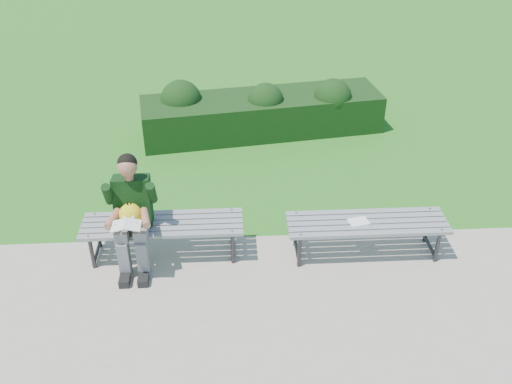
{
  "coord_description": "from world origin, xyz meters",
  "views": [
    {
      "loc": [
        -0.26,
        -5.51,
        4.2
      ],
      "look_at": [
        0.04,
        -0.17,
        0.77
      ],
      "focal_mm": 40.0,
      "sensor_mm": 36.0,
      "label": 1
    }
  ],
  "objects_px": {
    "bench_right": "(367,225)",
    "paper_sheet": "(359,221)",
    "seated_boy": "(132,210)",
    "hedge": "(260,111)",
    "bench_left": "(163,227)"
  },
  "relations": [
    {
      "from": "hedge",
      "to": "seated_boy",
      "type": "xyz_separation_m",
      "value": [
        -1.59,
        -3.24,
        0.35
      ]
    },
    {
      "from": "paper_sheet",
      "to": "seated_boy",
      "type": "bearing_deg",
      "value": 179.83
    },
    {
      "from": "bench_right",
      "to": "seated_boy",
      "type": "bearing_deg",
      "value": 179.84
    },
    {
      "from": "seated_boy",
      "to": "hedge",
      "type": "bearing_deg",
      "value": 63.8
    },
    {
      "from": "hedge",
      "to": "paper_sheet",
      "type": "distance_m",
      "value": 3.37
    },
    {
      "from": "bench_right",
      "to": "paper_sheet",
      "type": "bearing_deg",
      "value": -180.0
    },
    {
      "from": "hedge",
      "to": "bench_left",
      "type": "relative_size",
      "value": 2.17
    },
    {
      "from": "seated_boy",
      "to": "bench_left",
      "type": "bearing_deg",
      "value": 17.64
    },
    {
      "from": "bench_left",
      "to": "bench_right",
      "type": "xyz_separation_m",
      "value": [
        2.3,
        -0.1,
        0.0
      ]
    },
    {
      "from": "bench_left",
      "to": "seated_boy",
      "type": "relative_size",
      "value": 1.37
    },
    {
      "from": "bench_right",
      "to": "paper_sheet",
      "type": "xyz_separation_m",
      "value": [
        -0.1,
        -0.0,
        0.06
      ]
    },
    {
      "from": "hedge",
      "to": "bench_right",
      "type": "relative_size",
      "value": 2.17
    },
    {
      "from": "bench_left",
      "to": "bench_right",
      "type": "distance_m",
      "value": 2.3
    },
    {
      "from": "hedge",
      "to": "bench_right",
      "type": "height_order",
      "value": "hedge"
    },
    {
      "from": "seated_boy",
      "to": "paper_sheet",
      "type": "bearing_deg",
      "value": -0.17
    }
  ]
}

